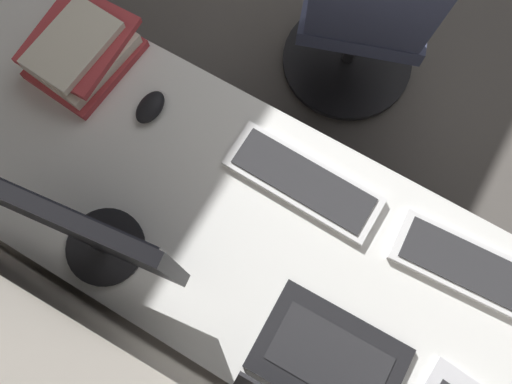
# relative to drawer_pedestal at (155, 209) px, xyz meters

# --- Properties ---
(desk) EXTENTS (1.97, 0.67, 0.73)m
(desk) POSITION_rel_drawer_pedestal_xyz_m (-0.35, -0.03, 0.31)
(desk) COLOR white
(desk) RESTS_ON ground
(drawer_pedestal) EXTENTS (0.40, 0.51, 0.69)m
(drawer_pedestal) POSITION_rel_drawer_pedestal_xyz_m (0.00, 0.00, 0.00)
(drawer_pedestal) COLOR white
(drawer_pedestal) RESTS_ON ground
(monitor_primary) EXTENTS (0.49, 0.20, 0.45)m
(monitor_primary) POSITION_rel_drawer_pedestal_xyz_m (-0.06, 0.19, 0.64)
(monitor_primary) COLOR black
(monitor_primary) RESTS_ON desk
(keyboard_main) EXTENTS (0.42, 0.15, 0.02)m
(keyboard_main) POSITION_rel_drawer_pedestal_xyz_m (-0.41, -0.22, 0.39)
(keyboard_main) COLOR silver
(keyboard_main) RESTS_ON desk
(keyboard_spare) EXTENTS (0.43, 0.16, 0.02)m
(keyboard_spare) POSITION_rel_drawer_pedestal_xyz_m (-0.90, -0.23, 0.39)
(keyboard_spare) COLOR silver
(keyboard_spare) RESTS_ON desk
(mouse_main) EXTENTS (0.06, 0.10, 0.03)m
(mouse_main) POSITION_rel_drawer_pedestal_xyz_m (0.05, -0.19, 0.40)
(mouse_main) COLOR black
(mouse_main) RESTS_ON desk
(book_stack_near) EXTENTS (0.26, 0.31, 0.10)m
(book_stack_near) POSITION_rel_drawer_pedestal_xyz_m (0.30, -0.22, 0.43)
(book_stack_near) COLOR #B2383D
(book_stack_near) RESTS_ON desk
(office_chair) EXTENTS (0.56, 0.60, 0.97)m
(office_chair) POSITION_rel_drawer_pedestal_xyz_m (-0.29, -0.94, 0.11)
(office_chair) COLOR #383D56
(office_chair) RESTS_ON ground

